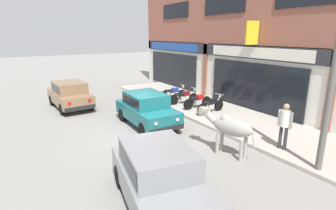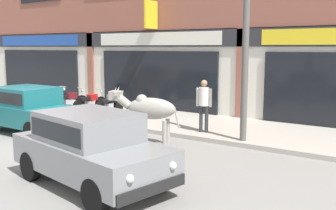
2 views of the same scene
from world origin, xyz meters
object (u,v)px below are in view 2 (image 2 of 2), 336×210
at_px(utility_pole, 246,42).
at_px(car_2, 90,145).
at_px(motorcycle_3, 109,105).
at_px(cow, 148,109).
at_px(motorcycle_2, 90,102).
at_px(car_0, 28,107).
at_px(motorcycle_1, 69,101).
at_px(motorcycle_0, 51,99).
at_px(pedestrian, 204,100).

bearing_deg(utility_pole, car_2, -104.14).
bearing_deg(motorcycle_3, car_2, -49.81).
height_order(car_2, utility_pole, utility_pole).
height_order(cow, motorcycle_3, cow).
bearing_deg(cow, utility_pole, 31.09).
xyz_separation_m(car_2, motorcycle_2, (-5.88, 5.72, -0.29)).
relative_size(car_0, motorcycle_3, 2.02).
relative_size(car_0, utility_pole, 0.67).
bearing_deg(motorcycle_1, car_0, -61.27).
bearing_deg(utility_pole, motorcycle_1, 173.57).
bearing_deg(cow, car_0, -166.75).
distance_m(motorcycle_1, motorcycle_2, 1.11).
height_order(car_0, utility_pole, utility_pole).
height_order(car_0, motorcycle_0, car_0).
relative_size(cow, pedestrian, 1.31).
height_order(motorcycle_1, motorcycle_3, same).
bearing_deg(pedestrian, motorcycle_2, 172.66).
distance_m(cow, utility_pole, 3.24).
bearing_deg(motorcycle_2, cow, -26.83).
bearing_deg(motorcycle_2, pedestrian, -7.34).
relative_size(cow, car_2, 0.55).
relative_size(car_2, pedestrian, 2.37).
xyz_separation_m(motorcycle_0, pedestrian, (7.83, -0.58, 0.60)).
height_order(cow, car_2, cow).
height_order(car_2, pedestrian, pedestrian).
height_order(cow, pedestrian, pedestrian).
height_order(cow, motorcycle_1, cow).
xyz_separation_m(pedestrian, utility_pole, (1.44, -0.32, 1.74)).
relative_size(motorcycle_0, motorcycle_2, 0.99).
bearing_deg(motorcycle_1, motorcycle_0, -179.32).
xyz_separation_m(car_2, utility_pole, (1.18, 4.67, 2.04)).
xyz_separation_m(car_0, utility_pole, (6.37, 2.34, 2.04)).
relative_size(motorcycle_0, pedestrian, 1.13).
xyz_separation_m(motorcycle_3, utility_pole, (6.00, -1.05, 2.33)).
bearing_deg(motorcycle_1, pedestrian, -5.06).
relative_size(motorcycle_1, motorcycle_2, 0.99).
xyz_separation_m(cow, motorcycle_3, (-3.73, 2.42, -0.48)).
bearing_deg(pedestrian, cow, -116.23).
bearing_deg(motorcycle_3, car_0, -96.23).
distance_m(car_2, motorcycle_2, 8.21).
distance_m(motorcycle_0, utility_pole, 9.60).
bearing_deg(motorcycle_3, motorcycle_1, -176.63).
distance_m(car_0, motorcycle_0, 4.36).
bearing_deg(motorcycle_3, utility_pole, -9.89).
bearing_deg(motorcycle_2, car_2, -44.18).
xyz_separation_m(motorcycle_1, pedestrian, (6.72, -0.60, 0.60)).
relative_size(car_0, car_2, 0.96).
distance_m(motorcycle_0, motorcycle_2, 2.22).
height_order(motorcycle_2, utility_pole, utility_pole).
relative_size(cow, motorcycle_3, 1.16).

